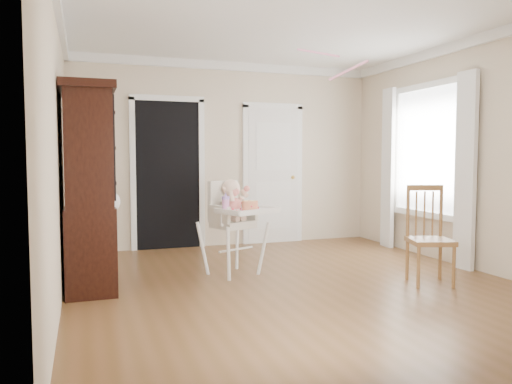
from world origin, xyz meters
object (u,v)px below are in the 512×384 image
object	(u,v)px
china_cabinet	(90,188)
dining_chair	(429,238)
high_chair	(233,216)
cake	(250,206)
sippy_cup	(226,203)

from	to	relation	value
china_cabinet	dining_chair	distance (m)	3.52
china_cabinet	high_chair	bearing A→B (deg)	0.28
high_chair	china_cabinet	bearing A→B (deg)	157.37
high_chair	cake	xyz separation A→B (m)	(0.11, -0.26, 0.13)
sippy_cup	dining_chair	world-z (taller)	dining_chair
sippy_cup	china_cabinet	xyz separation A→B (m)	(-1.37, 0.19, 0.18)
sippy_cup	china_cabinet	distance (m)	1.39
high_chair	sippy_cup	world-z (taller)	high_chair
cake	dining_chair	size ratio (longest dim) A/B	0.22
high_chair	dining_chair	distance (m)	2.09
high_chair	cake	world-z (taller)	high_chair
sippy_cup	dining_chair	xyz separation A→B (m)	(1.96, -0.83, -0.35)
cake	china_cabinet	size ratio (longest dim) A/B	0.11
cake	sippy_cup	bearing A→B (deg)	164.92
high_chair	china_cabinet	size ratio (longest dim) A/B	0.53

